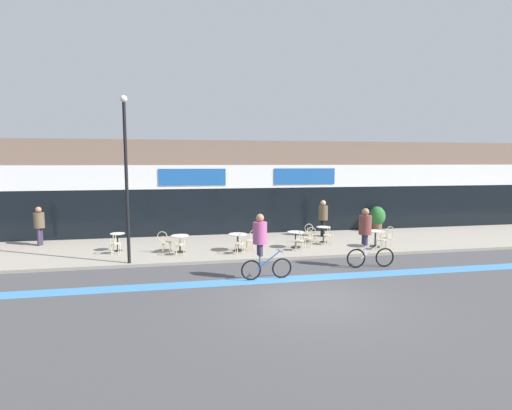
# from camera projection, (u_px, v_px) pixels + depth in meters

# --- Properties ---
(ground_plane) EXTENTS (120.00, 120.00, 0.00)m
(ground_plane) POSITION_uv_depth(u_px,v_px,m) (312.00, 299.00, 11.34)
(ground_plane) COLOR #424244
(sidewalk_slab) EXTENTS (40.00, 5.50, 0.12)m
(sidewalk_slab) POSITION_uv_depth(u_px,v_px,m) (261.00, 245.00, 18.41)
(sidewalk_slab) COLOR gray
(sidewalk_slab) RESTS_ON ground
(storefront_facade) EXTENTS (40.00, 4.06, 4.98)m
(storefront_facade) POSITION_uv_depth(u_px,v_px,m) (244.00, 187.00, 22.75)
(storefront_facade) COLOR #7F6656
(storefront_facade) RESTS_ON ground
(bike_lane_stripe) EXTENTS (36.00, 0.70, 0.01)m
(bike_lane_stripe) POSITION_uv_depth(u_px,v_px,m) (292.00, 279.00, 13.31)
(bike_lane_stripe) COLOR #3D7AB7
(bike_lane_stripe) RESTS_ON ground
(bistro_table_0) EXTENTS (0.60, 0.60, 0.76)m
(bistro_table_0) POSITION_uv_depth(u_px,v_px,m) (118.00, 239.00, 16.87)
(bistro_table_0) COLOR black
(bistro_table_0) RESTS_ON sidewalk_slab
(bistro_table_1) EXTENTS (0.74, 0.74, 0.71)m
(bistro_table_1) POSITION_uv_depth(u_px,v_px,m) (180.00, 240.00, 16.65)
(bistro_table_1) COLOR black
(bistro_table_1) RESTS_ON sidewalk_slab
(bistro_table_2) EXTENTS (0.78, 0.78, 0.73)m
(bistro_table_2) POSITION_uv_depth(u_px,v_px,m) (238.00, 239.00, 16.87)
(bistro_table_2) COLOR black
(bistro_table_2) RESTS_ON sidewalk_slab
(bistro_table_3) EXTENTS (0.72, 0.72, 0.72)m
(bistro_table_3) POSITION_uv_depth(u_px,v_px,m) (296.00, 236.00, 17.49)
(bistro_table_3) COLOR black
(bistro_table_3) RESTS_ON sidewalk_slab
(bistro_table_4) EXTENTS (0.65, 0.65, 0.74)m
(bistro_table_4) POSITION_uv_depth(u_px,v_px,m) (324.00, 231.00, 18.71)
(bistro_table_4) COLOR black
(bistro_table_4) RESTS_ON sidewalk_slab
(bistro_table_5) EXTENTS (0.78, 0.78, 0.73)m
(bistro_table_5) POSITION_uv_depth(u_px,v_px,m) (375.00, 235.00, 17.67)
(bistro_table_5) COLOR black
(bistro_table_5) RESTS_ON sidewalk_slab
(cafe_chair_0_near) EXTENTS (0.44, 0.59, 0.90)m
(cafe_chair_0_near) POSITION_uv_depth(u_px,v_px,m) (115.00, 242.00, 16.26)
(cafe_chair_0_near) COLOR beige
(cafe_chair_0_near) RESTS_ON sidewalk_slab
(cafe_chair_1_near) EXTENTS (0.41, 0.58, 0.90)m
(cafe_chair_1_near) POSITION_uv_depth(u_px,v_px,m) (180.00, 243.00, 16.04)
(cafe_chair_1_near) COLOR beige
(cafe_chair_1_near) RESTS_ON sidewalk_slab
(cafe_chair_1_side) EXTENTS (0.60, 0.45, 0.90)m
(cafe_chair_1_side) POSITION_uv_depth(u_px,v_px,m) (165.00, 241.00, 16.54)
(cafe_chair_1_side) COLOR beige
(cafe_chair_1_side) RESTS_ON sidewalk_slab
(cafe_chair_2_near) EXTENTS (0.45, 0.60, 0.90)m
(cafe_chair_2_near) POSITION_uv_depth(u_px,v_px,m) (240.00, 242.00, 16.26)
(cafe_chair_2_near) COLOR beige
(cafe_chair_2_near) RESTS_ON sidewalk_slab
(cafe_chair_2_side) EXTENTS (0.57, 0.40, 0.90)m
(cafe_chair_2_side) POSITION_uv_depth(u_px,v_px,m) (252.00, 238.00, 16.99)
(cafe_chair_2_side) COLOR beige
(cafe_chair_2_side) RESTS_ON sidewalk_slab
(cafe_chair_3_near) EXTENTS (0.43, 0.59, 0.90)m
(cafe_chair_3_near) POSITION_uv_depth(u_px,v_px,m) (300.00, 239.00, 16.88)
(cafe_chair_3_near) COLOR beige
(cafe_chair_3_near) RESTS_ON sidewalk_slab
(cafe_chair_3_side) EXTENTS (0.58, 0.42, 0.90)m
(cafe_chair_3_side) POSITION_uv_depth(u_px,v_px,m) (309.00, 236.00, 17.61)
(cafe_chair_3_side) COLOR beige
(cafe_chair_3_side) RESTS_ON sidewalk_slab
(cafe_chair_4_near) EXTENTS (0.45, 0.60, 0.90)m
(cafe_chair_4_near) POSITION_uv_depth(u_px,v_px,m) (328.00, 234.00, 18.10)
(cafe_chair_4_near) COLOR beige
(cafe_chair_4_near) RESTS_ON sidewalk_slab
(cafe_chair_4_side) EXTENTS (0.58, 0.41, 0.90)m
(cafe_chair_4_side) POSITION_uv_depth(u_px,v_px,m) (311.00, 232.00, 18.59)
(cafe_chair_4_side) COLOR beige
(cafe_chair_4_side) RESTS_ON sidewalk_slab
(cafe_chair_5_near) EXTENTS (0.43, 0.59, 0.90)m
(cafe_chair_5_near) POSITION_uv_depth(u_px,v_px,m) (383.00, 238.00, 17.06)
(cafe_chair_5_near) COLOR beige
(cafe_chair_5_near) RESTS_ON sidewalk_slab
(cafe_chair_5_side) EXTENTS (0.60, 0.45, 0.90)m
(cafe_chair_5_side) POSITION_uv_depth(u_px,v_px,m) (388.00, 235.00, 17.80)
(cafe_chair_5_side) COLOR beige
(cafe_chair_5_side) RESTS_ON sidewalk_slab
(planter_pot) EXTENTS (0.88, 0.88, 1.33)m
(planter_pot) POSITION_uv_depth(u_px,v_px,m) (377.00, 218.00, 21.89)
(planter_pot) COLOR brown
(planter_pot) RESTS_ON sidewalk_slab
(lamp_post) EXTENTS (0.26, 0.26, 6.14)m
(lamp_post) POSITION_uv_depth(u_px,v_px,m) (126.00, 170.00, 14.54)
(lamp_post) COLOR black
(lamp_post) RESTS_ON sidewalk_slab
(cyclist_0) EXTENTS (1.82, 0.53, 2.21)m
(cyclist_0) POSITION_uv_depth(u_px,v_px,m) (367.00, 233.00, 14.60)
(cyclist_0) COLOR black
(cyclist_0) RESTS_ON ground
(cyclist_1) EXTENTS (1.74, 0.52, 2.20)m
(cyclist_1) POSITION_uv_depth(u_px,v_px,m) (261.00, 241.00, 13.10)
(cyclist_1) COLOR black
(cyclist_1) RESTS_ON ground
(pedestrian_near_end) EXTENTS (0.54, 0.54, 1.76)m
(pedestrian_near_end) POSITION_uv_depth(u_px,v_px,m) (39.00, 223.00, 17.97)
(pedestrian_near_end) COLOR #382D47
(pedestrian_near_end) RESTS_ON sidewalk_slab
(pedestrian_far_end) EXTENTS (0.50, 0.50, 1.84)m
(pedestrian_far_end) POSITION_uv_depth(u_px,v_px,m) (323.00, 215.00, 20.17)
(pedestrian_far_end) COLOR black
(pedestrian_far_end) RESTS_ON sidewalk_slab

